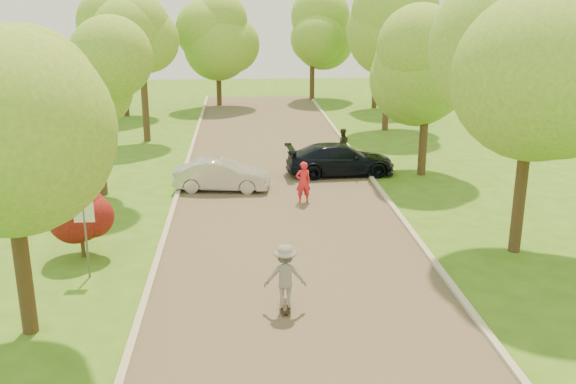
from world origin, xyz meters
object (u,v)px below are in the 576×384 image
object	(u,v)px
street_sign	(85,224)
person_olive	(342,144)
dark_sedan	(340,159)
person_striped	(303,182)
longboard	(285,306)
silver_sedan	(222,175)
skateboarder	(285,276)

from	to	relation	value
street_sign	person_olive	bearing A→B (deg)	54.70
street_sign	person_olive	distance (m)	15.79
street_sign	dark_sedan	xyz separation A→B (m)	(8.62, 10.26, -0.87)
person_striped	longboard	bearing A→B (deg)	72.41
street_sign	longboard	xyz separation A→B (m)	(5.30, -2.37, -1.47)
street_sign	silver_sedan	distance (m)	9.02
silver_sedan	longboard	world-z (taller)	silver_sedan
street_sign	skateboarder	distance (m)	5.84
silver_sedan	longboard	xyz separation A→B (m)	(1.80, -10.63, -0.53)
dark_sedan	skateboarder	xyz separation A→B (m)	(-3.32, -12.63, 0.23)
street_sign	longboard	distance (m)	5.99
silver_sedan	longboard	size ratio (longest dim) A/B	4.53
longboard	person_olive	size ratio (longest dim) A/B	0.54
silver_sedan	person_olive	bearing A→B (deg)	-43.47
silver_sedan	person_olive	xyz separation A→B (m)	(5.61, 4.61, 0.15)
street_sign	silver_sedan	world-z (taller)	street_sign
street_sign	person_striped	world-z (taller)	street_sign
dark_sedan	longboard	bearing A→B (deg)	161.85
skateboarder	silver_sedan	bearing A→B (deg)	-79.15
street_sign	person_striped	bearing A→B (deg)	43.91
street_sign	skateboarder	size ratio (longest dim) A/B	1.34
person_olive	street_sign	bearing A→B (deg)	49.04
street_sign	dark_sedan	bearing A→B (deg)	49.97
street_sign	person_striped	distance (m)	9.19
silver_sedan	person_striped	world-z (taller)	person_striped
street_sign	person_striped	xyz separation A→B (m)	(6.60, 6.35, -0.76)
silver_sedan	skateboarder	world-z (taller)	skateboarder
dark_sedan	skateboarder	size ratio (longest dim) A/B	2.93
street_sign	skateboarder	world-z (taller)	street_sign
person_striped	person_olive	world-z (taller)	person_striped
street_sign	skateboarder	xyz separation A→B (m)	(5.30, -2.37, -0.65)
street_sign	silver_sedan	bearing A→B (deg)	67.03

